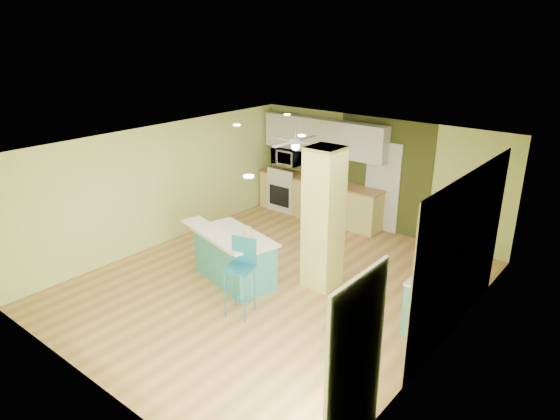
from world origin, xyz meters
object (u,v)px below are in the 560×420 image
object	(u,v)px
fruit_bowl	(325,180)
canister	(247,232)
side_counter	(437,297)
bar_stool	(241,264)
peninsula	(234,257)

from	to	relation	value
fruit_bowl	canister	xyz separation A→B (m)	(0.67, -3.39, -0.03)
side_counter	fruit_bowl	distance (m)	4.60
bar_stool	canister	size ratio (longest dim) A/B	7.29
fruit_bowl	peninsula	bearing A→B (deg)	-83.04
bar_stool	canister	xyz separation A→B (m)	(-0.61, 0.80, 0.11)
peninsula	bar_stool	xyz separation A→B (m)	(0.85, -0.68, 0.38)
bar_stool	side_counter	world-z (taller)	bar_stool
peninsula	side_counter	xyz separation A→B (m)	(3.37, 0.97, -0.03)
peninsula	fruit_bowl	world-z (taller)	fruit_bowl
peninsula	bar_stool	size ratio (longest dim) A/B	1.55
peninsula	fruit_bowl	xyz separation A→B (m)	(-0.43, 3.51, 0.52)
bar_stool	peninsula	bearing A→B (deg)	124.80
fruit_bowl	canister	bearing A→B (deg)	-78.88
side_counter	canister	world-z (taller)	canister
bar_stool	canister	distance (m)	1.01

